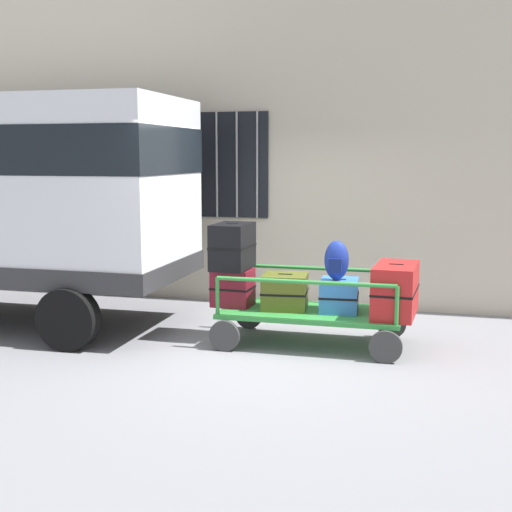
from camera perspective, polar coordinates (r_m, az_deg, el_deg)
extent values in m
plane|color=gray|center=(7.56, 0.62, -7.94)|extent=(40.00, 40.00, 0.00)
cube|color=#BCB29E|center=(9.70, 4.28, 10.61)|extent=(12.00, 0.30, 5.00)
cube|color=black|center=(9.79, -2.42, 7.68)|extent=(1.20, 0.04, 1.50)
cylinder|color=gray|center=(9.90, -5.00, 7.66)|extent=(0.03, 0.03, 1.50)
cylinder|color=gray|center=(9.80, -3.33, 7.67)|extent=(0.03, 0.03, 1.50)
cylinder|color=gray|center=(9.71, -1.63, 7.68)|extent=(0.03, 0.03, 1.50)
cylinder|color=gray|center=(9.63, 0.10, 7.67)|extent=(0.03, 0.03, 1.50)
cylinder|color=black|center=(7.76, -15.56, -5.13)|extent=(0.70, 0.22, 0.70)
cube|color=#2D8438|center=(7.72, 4.68, -4.77)|extent=(2.02, 0.99, 0.05)
cylinder|color=#383838|center=(7.18, 10.88, -7.55)|extent=(0.34, 0.06, 0.34)
cylinder|color=#383838|center=(8.17, 11.37, -5.60)|extent=(0.34, 0.06, 0.34)
cylinder|color=#383838|center=(7.49, -2.67, -6.74)|extent=(0.34, 0.06, 0.34)
cylinder|color=#383838|center=(8.44, -0.60, -4.97)|extent=(0.34, 0.06, 0.34)
cylinder|color=#2D8438|center=(7.13, 11.80, -4.15)|extent=(0.04, 0.04, 0.41)
cylinder|color=#2D8438|center=(8.01, 12.13, -2.76)|extent=(0.04, 0.04, 0.41)
cylinder|color=#2D8438|center=(7.47, -3.27, -3.40)|extent=(0.04, 0.04, 0.41)
cylinder|color=#2D8438|center=(8.32, -1.36, -2.16)|extent=(0.04, 0.04, 0.41)
cylinder|color=#2D8438|center=(7.20, 4.10, -2.20)|extent=(1.94, 0.04, 0.04)
cylinder|color=#2D8438|center=(8.07, 5.28, -1.05)|extent=(1.94, 0.04, 0.04)
cube|color=maroon|center=(7.89, -1.97, -2.67)|extent=(0.46, 0.38, 0.43)
cube|color=black|center=(7.89, -1.97, -2.67)|extent=(0.48, 0.40, 0.02)
cube|color=black|center=(7.85, -1.98, -1.15)|extent=(0.16, 0.04, 0.02)
cube|color=black|center=(7.80, -2.00, 0.83)|extent=(0.41, 0.61, 0.53)
cube|color=black|center=(7.80, -2.00, 0.83)|extent=(0.42, 0.62, 0.02)
cube|color=black|center=(7.77, -2.01, 2.71)|extent=(0.14, 0.03, 0.02)
cube|color=#4C5119|center=(7.75, 2.46, -3.01)|extent=(0.54, 0.52, 0.40)
cube|color=black|center=(7.75, 2.46, -3.01)|extent=(0.55, 0.53, 0.02)
cube|color=black|center=(7.71, 2.47, -1.59)|extent=(0.16, 0.05, 0.02)
cube|color=#3372C6|center=(7.67, 7.04, -3.31)|extent=(0.45, 0.48, 0.37)
cube|color=black|center=(7.67, 7.04, -3.31)|extent=(0.46, 0.49, 0.02)
cube|color=black|center=(7.63, 7.06, -2.01)|extent=(0.15, 0.04, 0.02)
cube|color=#B21E1E|center=(7.55, 11.69, -2.83)|extent=(0.49, 0.86, 0.57)
cube|color=black|center=(7.55, 11.69, -2.83)|extent=(0.50, 0.87, 0.02)
cube|color=black|center=(7.50, 11.75, -0.74)|extent=(0.15, 0.04, 0.02)
ellipsoid|color=navy|center=(7.53, 6.81, -0.35)|extent=(0.27, 0.19, 0.44)
cube|color=navy|center=(7.45, 6.71, -0.80)|extent=(0.14, 0.06, 0.15)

